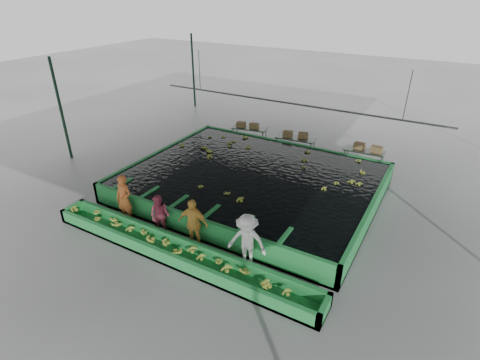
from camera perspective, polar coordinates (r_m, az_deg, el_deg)
The scene contains 21 objects.
ground at distance 14.93m, azimuth -0.96°, elevation -4.18°, with size 80.00×80.00×0.00m, color gray.
shed_roof at distance 13.02m, azimuth -1.14°, elevation 14.91°, with size 20.00×22.00×0.04m, color gray.
shed_posts at distance 13.78m, azimuth -1.04°, elevation 4.71°, with size 20.00×22.00×5.00m, color black, non-canonical shape.
flotation_tank at distance 15.84m, azimuth 1.81°, elevation -0.32°, with size 10.00×8.00×0.90m, color #23883D, non-canonical shape.
tank_water at distance 15.65m, azimuth 1.83°, elevation 0.98°, with size 9.70×7.70×0.00m, color black.
sorting_trough at distance 12.40m, azimuth -9.70°, elevation -10.71°, with size 10.00×1.00×0.50m, color #23883D, non-canonical shape.
cableway_rail at distance 17.85m, azimuth 7.40°, elevation 11.55°, with size 0.08×0.08×14.00m, color #59605B.
rail_hanger_left at distance 20.01m, azimuth -6.20°, elevation 16.29°, with size 0.04×0.04×2.00m, color #59605B.
rail_hanger_right at distance 16.40m, azimuth 24.18°, elevation 11.62°, with size 0.04×0.04×2.00m, color #59605B.
worker_a at distance 14.28m, azimuth -17.22°, elevation -2.80°, with size 0.68×0.45×1.86m, color orange.
worker_b at distance 13.32m, azimuth -12.11°, elevation -5.30°, with size 0.74×0.58×1.52m, color #C94763.
worker_c at distance 12.44m, azimuth -7.19°, elevation -6.60°, with size 1.06×0.44×1.81m, color #EDB648.
worker_d at distance 11.50m, azimuth 1.07°, elevation -9.37°, with size 1.21×0.70×1.87m, color white.
packing_table_left at distance 21.04m, azimuth 1.45°, elevation 6.89°, with size 1.91×0.76×0.87m, color #59605B, non-canonical shape.
packing_table_mid at distance 19.71m, azimuth 8.41°, elevation 5.19°, with size 2.00×0.80×0.91m, color #59605B, non-canonical shape.
packing_table_right at distance 19.04m, azimuth 18.25°, elevation 3.15°, with size 1.88×0.75×0.86m, color #59605B, non-canonical shape.
box_stack_left at distance 20.89m, azimuth 1.16°, elevation 8.01°, with size 1.24×0.34×0.27m, color brown, non-canonical shape.
box_stack_mid at distance 19.58m, azimuth 8.41°, elevation 6.47°, with size 1.28×0.36×0.28m, color brown, non-canonical shape.
box_stack_right at distance 18.90m, azimuth 18.84°, elevation 4.30°, with size 1.31×0.36×0.28m, color brown, non-canonical shape.
floating_bananas at distance 16.29m, azimuth 3.17°, elevation 2.06°, with size 8.87×6.05×0.12m, color olive, non-canonical shape.
trough_bananas at distance 12.30m, azimuth -9.76°, elevation -10.16°, with size 8.42×0.56×0.11m, color olive, non-canonical shape.
Camera 1 is at (6.57, -10.87, 7.84)m, focal length 28.00 mm.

